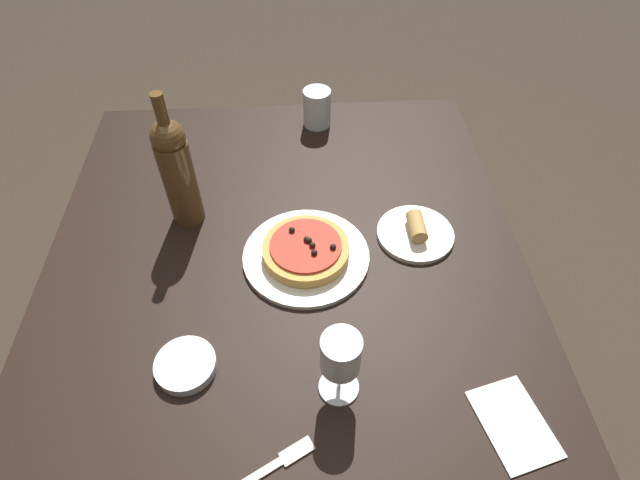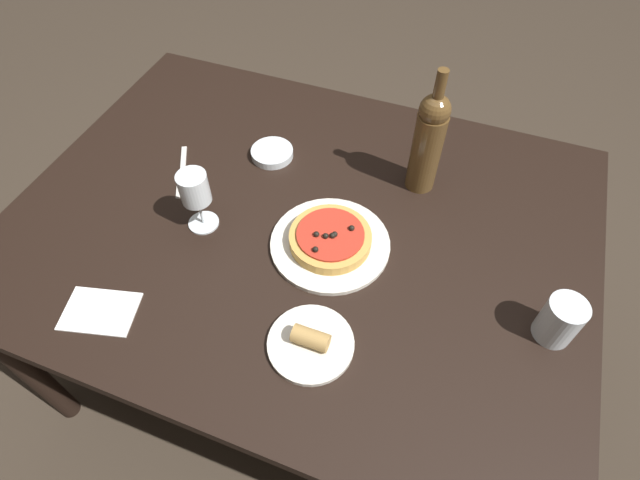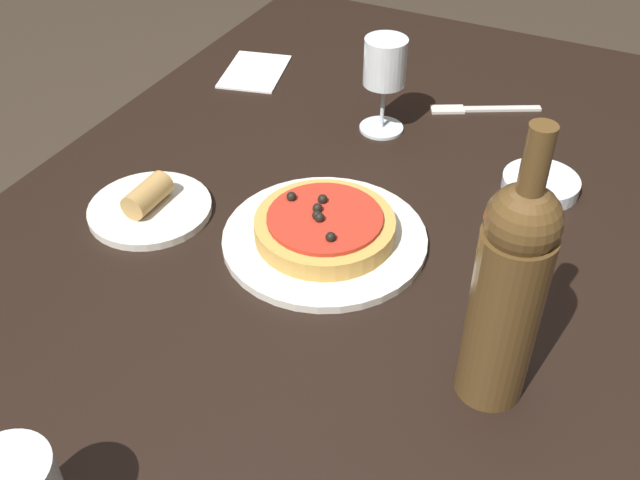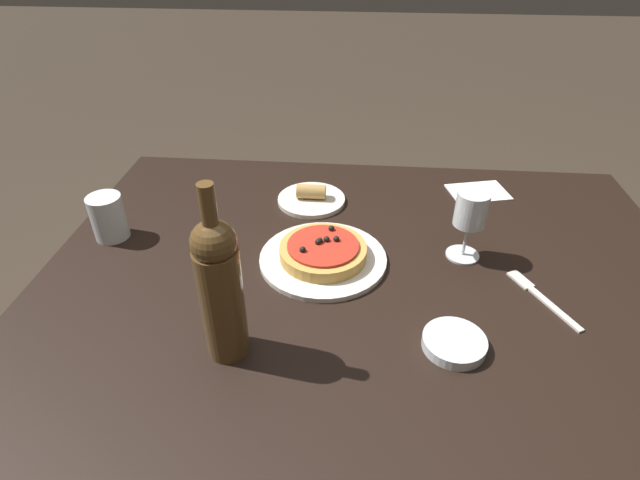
{
  "view_description": "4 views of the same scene",
  "coord_description": "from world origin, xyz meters",
  "px_view_note": "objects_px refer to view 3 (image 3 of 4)",
  "views": [
    {
      "loc": [
        0.63,
        0.03,
        1.6
      ],
      "look_at": [
        -0.12,
        0.08,
        0.76
      ],
      "focal_mm": 28.0,
      "sensor_mm": 36.0,
      "label": 1
    },
    {
      "loc": [
        -0.34,
        0.74,
        1.67
      ],
      "look_at": [
        -0.08,
        0.07,
        0.77
      ],
      "focal_mm": 28.0,
      "sensor_mm": 36.0,
      "label": 2
    },
    {
      "loc": [
        -0.83,
        -0.31,
        1.39
      ],
      "look_at": [
        -0.12,
        0.04,
        0.75
      ],
      "focal_mm": 42.0,
      "sensor_mm": 36.0,
      "label": 3
    },
    {
      "loc": [
        -0.03,
        -0.85,
        1.41
      ],
      "look_at": [
        -0.11,
        0.05,
        0.78
      ],
      "focal_mm": 28.0,
      "sensor_mm": 36.0,
      "label": 4
    }
  ],
  "objects_px": {
    "side_bowl": "(541,184)",
    "wine_bottle": "(508,292)",
    "dining_table": "(381,251)",
    "side_plate": "(150,206)",
    "fork": "(478,109)",
    "pizza": "(325,226)",
    "wine_glass": "(385,67)",
    "dinner_plate": "(325,239)"
  },
  "relations": [
    {
      "from": "side_bowl",
      "to": "side_plate",
      "type": "height_order",
      "value": "side_plate"
    },
    {
      "from": "pizza",
      "to": "wine_bottle",
      "type": "xyz_separation_m",
      "value": [
        -0.15,
        -0.28,
        0.12
      ]
    },
    {
      "from": "wine_bottle",
      "to": "fork",
      "type": "distance_m",
      "value": 0.65
    },
    {
      "from": "wine_bottle",
      "to": "side_bowl",
      "type": "height_order",
      "value": "wine_bottle"
    },
    {
      "from": "dining_table",
      "to": "fork",
      "type": "xyz_separation_m",
      "value": [
        0.36,
        -0.04,
        0.08
      ]
    },
    {
      "from": "dinner_plate",
      "to": "wine_glass",
      "type": "relative_size",
      "value": 1.74
    },
    {
      "from": "wine_bottle",
      "to": "wine_glass",
      "type": "bearing_deg",
      "value": 34.94
    },
    {
      "from": "dining_table",
      "to": "fork",
      "type": "height_order",
      "value": "fork"
    },
    {
      "from": "dining_table",
      "to": "dinner_plate",
      "type": "xyz_separation_m",
      "value": [
        -0.1,
        0.05,
        0.08
      ]
    },
    {
      "from": "dinner_plate",
      "to": "side_plate",
      "type": "height_order",
      "value": "side_plate"
    },
    {
      "from": "fork",
      "to": "side_bowl",
      "type": "bearing_deg",
      "value": 101.11
    },
    {
      "from": "dinner_plate",
      "to": "side_bowl",
      "type": "distance_m",
      "value": 0.35
    },
    {
      "from": "pizza",
      "to": "fork",
      "type": "xyz_separation_m",
      "value": [
        0.46,
        -0.08,
        -0.03
      ]
    },
    {
      "from": "side_bowl",
      "to": "fork",
      "type": "height_order",
      "value": "side_bowl"
    },
    {
      "from": "dining_table",
      "to": "side_plate",
      "type": "distance_m",
      "value": 0.35
    },
    {
      "from": "wine_bottle",
      "to": "side_plate",
      "type": "height_order",
      "value": "wine_bottle"
    },
    {
      "from": "dining_table",
      "to": "wine_bottle",
      "type": "distance_m",
      "value": 0.41
    },
    {
      "from": "dining_table",
      "to": "side_plate",
      "type": "height_order",
      "value": "side_plate"
    },
    {
      "from": "side_bowl",
      "to": "wine_bottle",
      "type": "bearing_deg",
      "value": -174.51
    },
    {
      "from": "pizza",
      "to": "wine_glass",
      "type": "distance_m",
      "value": 0.33
    },
    {
      "from": "dining_table",
      "to": "fork",
      "type": "relative_size",
      "value": 7.83
    },
    {
      "from": "dining_table",
      "to": "side_plate",
      "type": "bearing_deg",
      "value": 116.11
    },
    {
      "from": "wine_bottle",
      "to": "side_plate",
      "type": "bearing_deg",
      "value": 79.81
    },
    {
      "from": "side_bowl",
      "to": "side_plate",
      "type": "distance_m",
      "value": 0.59
    },
    {
      "from": "fork",
      "to": "dinner_plate",
      "type": "bearing_deg",
      "value": 51.88
    },
    {
      "from": "pizza",
      "to": "side_bowl",
      "type": "height_order",
      "value": "pizza"
    },
    {
      "from": "pizza",
      "to": "fork",
      "type": "height_order",
      "value": "pizza"
    },
    {
      "from": "dining_table",
      "to": "wine_glass",
      "type": "relative_size",
      "value": 8.72
    },
    {
      "from": "pizza",
      "to": "side_plate",
      "type": "xyz_separation_m",
      "value": [
        -0.05,
        0.26,
        -0.02
      ]
    },
    {
      "from": "pizza",
      "to": "wine_bottle",
      "type": "height_order",
      "value": "wine_bottle"
    },
    {
      "from": "dinner_plate",
      "to": "fork",
      "type": "xyz_separation_m",
      "value": [
        0.46,
        -0.08,
        -0.0
      ]
    },
    {
      "from": "dinner_plate",
      "to": "side_plate",
      "type": "relative_size",
      "value": 1.59
    },
    {
      "from": "dinner_plate",
      "to": "side_bowl",
      "type": "bearing_deg",
      "value": -42.74
    },
    {
      "from": "dining_table",
      "to": "side_bowl",
      "type": "xyz_separation_m",
      "value": [
        0.16,
        -0.19,
        0.08
      ]
    },
    {
      "from": "dinner_plate",
      "to": "side_bowl",
      "type": "height_order",
      "value": "side_bowl"
    },
    {
      "from": "dining_table",
      "to": "wine_bottle",
      "type": "height_order",
      "value": "wine_bottle"
    },
    {
      "from": "wine_glass",
      "to": "fork",
      "type": "bearing_deg",
      "value": -43.41
    },
    {
      "from": "dinner_plate",
      "to": "pizza",
      "type": "distance_m",
      "value": 0.02
    },
    {
      "from": "side_plate",
      "to": "dinner_plate",
      "type": "bearing_deg",
      "value": -78.6
    },
    {
      "from": "side_bowl",
      "to": "fork",
      "type": "relative_size",
      "value": 0.64
    },
    {
      "from": "fork",
      "to": "side_plate",
      "type": "xyz_separation_m",
      "value": [
        -0.51,
        0.34,
        0.01
      ]
    },
    {
      "from": "dinner_plate",
      "to": "fork",
      "type": "distance_m",
      "value": 0.46
    }
  ]
}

